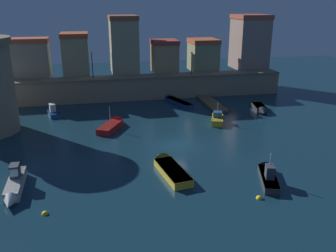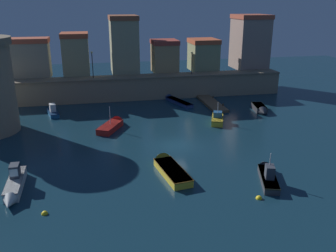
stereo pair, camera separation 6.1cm
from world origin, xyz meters
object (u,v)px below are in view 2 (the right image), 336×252
object	(u,v)px
moored_boat_0	(175,100)
moored_boat_4	(14,186)
moored_boat_7	(52,111)
moored_boat_1	(113,125)
mooring_buoy_1	(45,214)
moored_boat_3	(168,167)
moored_boat_6	(218,118)
moored_boat_5	(267,174)
quay_lamp_0	(92,61)
mooring_buoy_0	(259,199)
moored_boat_2	(260,109)
quay_lamp_1	(192,59)

from	to	relation	value
moored_boat_0	moored_boat_4	size ratio (longest dim) A/B	1.15
moored_boat_0	moored_boat_7	xyz separation A→B (m)	(-17.42, -2.55, 0.16)
moored_boat_1	moored_boat_7	bearing A→B (deg)	74.22
moored_boat_0	mooring_buoy_1	bearing A→B (deg)	130.94
moored_boat_1	moored_boat_4	distance (m)	16.37
moored_boat_3	moored_boat_7	world-z (taller)	moored_boat_7
moored_boat_1	moored_boat_6	size ratio (longest dim) A/B	1.17
moored_boat_1	moored_boat_7	xyz separation A→B (m)	(-7.64, 7.26, 0.05)
moored_boat_4	moored_boat_7	size ratio (longest dim) A/B	1.38
moored_boat_3	moored_boat_6	size ratio (longest dim) A/B	1.43
moored_boat_0	moored_boat_5	world-z (taller)	moored_boat_5
moored_boat_5	moored_boat_1	bearing A→B (deg)	55.38
quay_lamp_0	moored_boat_0	size ratio (longest dim) A/B	0.54
quay_lamp_0	moored_boat_1	distance (m)	14.42
moored_boat_4	mooring_buoy_1	size ratio (longest dim) A/B	13.43
moored_boat_0	mooring_buoy_0	size ratio (longest dim) A/B	14.68
moored_boat_2	moored_boat_3	xyz separation A→B (m)	(-16.01, -15.07, -0.07)
quay_lamp_1	mooring_buoy_1	distance (m)	36.75
moored_boat_0	moored_boat_5	bearing A→B (deg)	165.71
moored_boat_0	mooring_buoy_1	distance (m)	31.72
moored_boat_3	moored_boat_2	bearing A→B (deg)	-55.68
moored_boat_5	mooring_buoy_0	size ratio (longest dim) A/B	11.96
quay_lamp_0	mooring_buoy_0	world-z (taller)	quay_lamp_0
moored_boat_1	mooring_buoy_1	world-z (taller)	moored_boat_1
quay_lamp_0	moored_boat_7	world-z (taller)	quay_lamp_0
mooring_buoy_0	moored_boat_4	bearing A→B (deg)	165.03
quay_lamp_1	moored_boat_1	bearing A→B (deg)	-135.16
moored_boat_3	mooring_buoy_1	xyz separation A→B (m)	(-10.01, -5.08, -0.36)
moored_boat_7	mooring_buoy_1	size ratio (longest dim) A/B	9.72
moored_boat_2	moored_boat_7	xyz separation A→B (m)	(-27.68, 4.82, 0.00)
quay_lamp_0	moored_boat_0	bearing A→B (deg)	-15.70
moored_boat_3	moored_boat_4	world-z (taller)	moored_boat_4
moored_boat_7	moored_boat_6	bearing A→B (deg)	-123.80
quay_lamp_0	moored_boat_6	bearing A→B (deg)	-41.74
moored_boat_0	moored_boat_3	xyz separation A→B (m)	(-5.75, -22.44, 0.09)
moored_boat_1	quay_lamp_1	bearing A→B (deg)	-17.40
moored_boat_6	moored_boat_1	bearing A→B (deg)	109.28
moored_boat_3	moored_boat_0	bearing A→B (deg)	-23.32
moored_boat_6	moored_boat_2	bearing A→B (deg)	-48.97
moored_boat_5	quay_lamp_0	bearing A→B (deg)	43.96
moored_boat_0	moored_boat_3	bearing A→B (deg)	146.37
moored_boat_2	mooring_buoy_0	world-z (taller)	moored_boat_2
moored_boat_1	moored_boat_5	size ratio (longest dim) A/B	0.94
mooring_buoy_0	moored_boat_5	bearing A→B (deg)	54.77
moored_boat_1	moored_boat_6	world-z (taller)	moored_boat_1
quay_lamp_0	quay_lamp_1	size ratio (longest dim) A/B	1.14
moored_boat_4	quay_lamp_0	bearing A→B (deg)	164.55
moored_boat_1	quay_lamp_0	bearing A→B (deg)	36.27
moored_boat_3	moored_boat_5	size ratio (longest dim) A/B	1.15
moored_boat_6	mooring_buoy_1	bearing A→B (deg)	152.94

